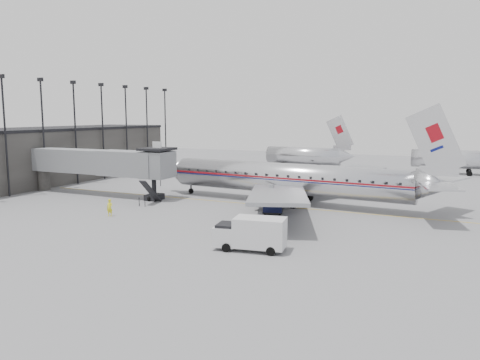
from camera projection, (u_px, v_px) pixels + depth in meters
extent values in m
plane|color=slate|center=(208.00, 212.00, 50.08)|extent=(160.00, 160.00, 0.00)
cube|color=#343230|center=(44.00, 156.00, 72.41)|extent=(12.00, 46.00, 8.00)
cube|color=gold|center=(255.00, 204.00, 54.26)|extent=(60.00, 0.15, 0.01)
cube|color=slate|center=(73.00, 161.00, 61.70)|extent=(12.00, 2.80, 3.00)
cube|color=slate|center=(129.00, 164.00, 58.03)|extent=(8.00, 3.00, 3.10)
cube|color=slate|center=(157.00, 165.00, 56.76)|extent=(3.20, 3.60, 3.20)
cube|color=black|center=(157.00, 149.00, 56.49)|extent=(3.40, 3.80, 0.30)
cube|color=white|center=(157.00, 145.00, 56.42)|extent=(1.20, 0.15, 0.80)
cylinder|color=black|center=(154.00, 189.00, 56.92)|extent=(0.56, 0.56, 2.80)
cube|color=black|center=(154.00, 197.00, 57.07)|extent=(1.60, 2.20, 0.70)
cylinder|color=black|center=(150.00, 199.00, 56.17)|extent=(0.30, 0.60, 0.60)
cylinder|color=black|center=(159.00, 196.00, 57.98)|extent=(0.30, 0.60, 0.60)
cylinder|color=#343230|center=(44.00, 180.00, 64.35)|extent=(1.60, 1.60, 2.80)
cube|color=black|center=(151.00, 191.00, 54.39)|extent=(0.90, 3.20, 2.90)
cylinder|color=black|center=(6.00, 137.00, 58.45)|extent=(0.24, 0.24, 15.00)
cube|color=black|center=(1.00, 76.00, 57.40)|extent=(0.90, 0.25, 0.50)
cylinder|color=black|center=(43.00, 135.00, 63.86)|extent=(0.24, 0.24, 15.00)
cube|color=black|center=(40.00, 79.00, 62.81)|extent=(0.90, 0.25, 0.50)
cylinder|color=black|center=(76.00, 134.00, 69.27)|extent=(0.24, 0.24, 15.00)
cube|color=black|center=(73.00, 82.00, 68.22)|extent=(0.90, 0.25, 0.50)
cylinder|color=black|center=(103.00, 132.00, 74.68)|extent=(0.24, 0.24, 15.00)
cube|color=black|center=(101.00, 85.00, 73.63)|extent=(0.90, 0.25, 0.50)
cylinder|color=black|center=(127.00, 131.00, 80.10)|extent=(0.24, 0.24, 15.00)
cube|color=black|center=(125.00, 87.00, 79.05)|extent=(0.90, 0.25, 0.50)
cylinder|color=black|center=(147.00, 130.00, 85.51)|extent=(0.24, 0.24, 15.00)
cube|color=black|center=(146.00, 88.00, 84.46)|extent=(0.90, 0.25, 0.50)
cylinder|color=black|center=(165.00, 129.00, 90.92)|extent=(0.24, 0.24, 15.00)
cube|color=black|center=(165.00, 90.00, 89.87)|extent=(0.90, 0.25, 0.50)
cylinder|color=silver|center=(303.00, 156.00, 88.42)|extent=(14.00, 3.20, 3.20)
cube|color=silver|center=(340.00, 133.00, 85.03)|extent=(5.17, 0.26, 6.52)
cylinder|color=black|center=(281.00, 166.00, 90.55)|extent=(0.24, 0.24, 1.00)
cylinder|color=silver|center=(454.00, 159.00, 81.41)|extent=(14.00, 3.20, 3.20)
cylinder|color=black|center=(426.00, 170.00, 83.55)|extent=(0.24, 0.24, 1.00)
cylinder|color=silver|center=(286.00, 178.00, 54.75)|extent=(29.29, 5.91, 3.59)
cone|color=silver|center=(176.00, 171.00, 62.42)|extent=(3.19, 3.81, 3.59)
cone|color=silver|center=(436.00, 185.00, 46.89)|extent=(4.14, 3.71, 3.41)
cube|color=maroon|center=(286.00, 176.00, 54.71)|extent=(29.29, 5.96, 0.17)
cube|color=#0A1059|center=(286.00, 178.00, 54.74)|extent=(29.29, 5.96, 0.10)
cube|color=silver|center=(435.00, 141.00, 46.40)|extent=(5.96, 0.77, 7.45)
cube|color=gray|center=(333.00, 174.00, 60.96)|extent=(12.11, 16.17, 1.15)
cube|color=gray|center=(278.00, 194.00, 45.83)|extent=(10.18, 16.40, 1.15)
cylinder|color=gray|center=(305.00, 186.00, 59.10)|extent=(3.45, 2.29, 2.04)
cylinder|color=gray|center=(272.00, 198.00, 50.36)|extent=(3.45, 2.29, 2.04)
cylinder|color=black|center=(191.00, 189.00, 61.57)|extent=(0.19, 0.19, 1.26)
cylinder|color=black|center=(309.00, 195.00, 56.31)|extent=(0.25, 0.25, 1.36)
cylinder|color=black|center=(309.00, 197.00, 56.35)|extent=(0.99, 0.42, 0.97)
cylinder|color=black|center=(293.00, 202.00, 51.95)|extent=(0.25, 0.25, 1.36)
cylinder|color=black|center=(293.00, 204.00, 51.98)|extent=(0.99, 0.42, 0.97)
cube|color=silver|center=(260.00, 232.00, 35.60)|extent=(4.14, 2.70, 2.26)
cube|color=silver|center=(226.00, 235.00, 36.39)|extent=(2.00, 2.27, 1.50)
cube|color=black|center=(226.00, 227.00, 36.30)|extent=(1.55, 2.00, 0.64)
cylinder|color=black|center=(227.00, 248.00, 35.47)|extent=(0.72, 0.37, 0.69)
cylinder|color=black|center=(234.00, 241.00, 37.31)|extent=(0.72, 0.37, 0.69)
cylinder|color=black|center=(271.00, 251.00, 34.55)|extent=(0.72, 0.37, 0.69)
cylinder|color=black|center=(276.00, 244.00, 36.39)|extent=(0.72, 0.37, 0.69)
cube|color=black|center=(273.00, 205.00, 49.02)|extent=(2.28, 1.95, 1.36)
cube|color=black|center=(273.00, 212.00, 49.12)|extent=(2.40, 2.07, 0.12)
cylinder|color=black|center=(265.00, 213.00, 48.66)|extent=(0.31, 0.19, 0.29)
cylinder|color=black|center=(280.00, 214.00, 48.45)|extent=(0.31, 0.19, 0.29)
cylinder|color=black|center=(266.00, 211.00, 49.81)|extent=(0.31, 0.19, 0.29)
cylinder|color=black|center=(280.00, 211.00, 49.60)|extent=(0.31, 0.19, 0.29)
cube|color=silver|center=(253.00, 235.00, 37.06)|extent=(2.08, 1.76, 1.26)
cube|color=black|center=(253.00, 244.00, 37.16)|extent=(2.19, 1.87, 0.11)
cylinder|color=black|center=(243.00, 246.00, 36.76)|extent=(0.29, 0.17, 0.27)
cylinder|color=black|center=(261.00, 246.00, 36.51)|extent=(0.29, 0.17, 0.27)
cylinder|color=black|center=(245.00, 242.00, 37.81)|extent=(0.29, 0.17, 0.27)
cylinder|color=black|center=(263.00, 243.00, 37.57)|extent=(0.29, 0.17, 0.27)
imported|color=yellow|center=(110.00, 208.00, 47.86)|extent=(0.70, 0.51, 1.78)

